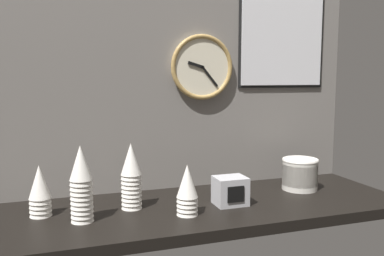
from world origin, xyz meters
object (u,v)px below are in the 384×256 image
Objects in this scene: menu_board at (283,26)px; bowl_stack_far_right at (300,173)px; cup_stack_far_left at (40,191)px; napkin_dispenser at (230,191)px; wall_clock at (202,67)px; cup_stack_center_left at (131,176)px; cup_stack_center at (187,190)px; cup_stack_left at (81,184)px.

bowl_stack_far_right is at bearing -93.23° from menu_board.
cup_stack_far_left is 69.14cm from napkin_dispenser.
wall_clock is 55.18cm from napkin_dispenser.
menu_board reaches higher than cup_stack_far_left.
bowl_stack_far_right is 38.68cm from napkin_dispenser.
menu_board is at bearing 10.43° from cup_stack_far_left.
cup_stack_far_left is at bearing 176.62° from cup_stack_center_left.
bowl_stack_far_right is (56.55, 15.77, -1.92)cm from cup_stack_center.
menu_board is (106.81, 19.65, 62.77)cm from cup_stack_far_left.
menu_board reaches higher than cup_stack_left.
menu_board is at bearing 1.28° from wall_clock.
napkin_dispenser is at bearing -87.28° from wall_clock.
cup_stack_left is at bearing -155.30° from cup_stack_center_left.
cup_stack_far_left is 82.17cm from wall_clock.
cup_stack_center_left is at bearing -163.97° from menu_board.
cup_stack_left is at bearing -151.49° from wall_clock.
napkin_dispenser is at bearing -7.91° from cup_stack_far_left.
menu_board is at bearing 17.81° from cup_stack_left.
cup_stack_center_left reaches higher than cup_stack_center.
bowl_stack_far_right is (73.89, 2.31, -5.11)cm from cup_stack_center_left.
cup_stack_left is 72.71cm from wall_clock.
napkin_dispenser is (54.89, 0.82, -7.71)cm from cup_stack_left.
cup_stack_left is at bearing -162.19° from menu_board.
napkin_dispenser is (-38.42, -29.15, -66.49)cm from menu_board.
cup_stack_left is 20.20cm from cup_stack_center_left.
napkin_dispenser is (-37.34, -9.93, -1.80)cm from bowl_stack_far_right.
wall_clock reaches higher than cup_stack_far_left.
wall_clock is at bearing 154.64° from bowl_stack_far_right.
menu_board is 82.14cm from napkin_dispenser.
cup_stack_center_left is 0.87× the size of wall_clock.
cup_stack_far_left is 0.32× the size of menu_board.
cup_stack_center_left is at bearing -3.38° from cup_stack_far_left.
cup_stack_far_left is 125.44cm from menu_board.
cup_stack_left is 17.45cm from cup_stack_far_left.
cup_stack_left reaches higher than cup_stack_far_left.
cup_stack_left is 1.06× the size of cup_stack_center_left.
wall_clock is at bearing 92.72° from napkin_dispenser.
cup_stack_center_left is (18.34, 8.44, -0.80)cm from cup_stack_left.
napkin_dispenser is (68.39, -9.50, -3.72)cm from cup_stack_far_left.
wall_clock reaches higher than bowl_stack_far_right.
wall_clock is (53.55, 29.08, 39.66)cm from cup_stack_left.
bowl_stack_far_right is at bearing 15.58° from cup_stack_center.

